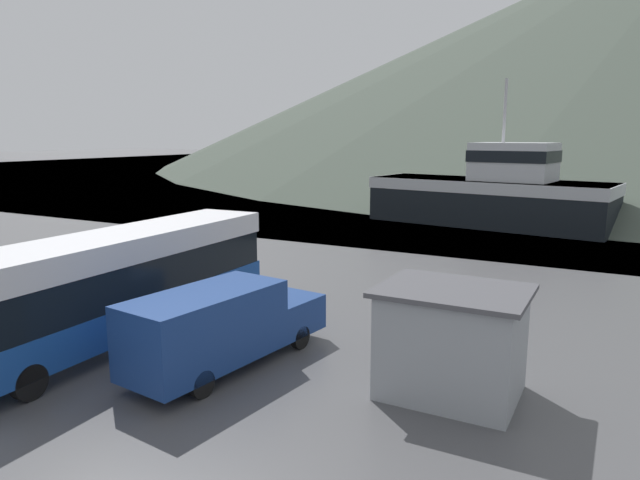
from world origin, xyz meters
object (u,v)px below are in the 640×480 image
Objects in this scene: dock_kiosk at (452,341)px; fishing_boat at (492,193)px; tour_bus at (122,280)px; storage_bin at (5,310)px; delivery_van at (222,325)px.

fishing_boat is at bearing 99.89° from dock_kiosk.
tour_bus reaches higher than storage_bin.
fishing_boat reaches higher than dock_kiosk.
tour_bus reaches higher than delivery_van.
dock_kiosk is (14.22, 2.14, 0.73)m from storage_bin.
tour_bus reaches higher than dock_kiosk.
delivery_van is (4.09, -0.32, -0.67)m from tour_bus.
storage_bin is (-8.30, -0.80, -0.59)m from delivery_van.
delivery_van is 6.07m from dock_kiosk.
tour_bus is 4.54m from storage_bin.
delivery_van is at bearing -6.10° from tour_bus.
tour_bus is 4.16m from delivery_van.
storage_bin is 14.40m from dock_kiosk.
storage_bin is at bearing 171.17° from fishing_boat.
fishing_boat is 13.35× the size of storage_bin.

